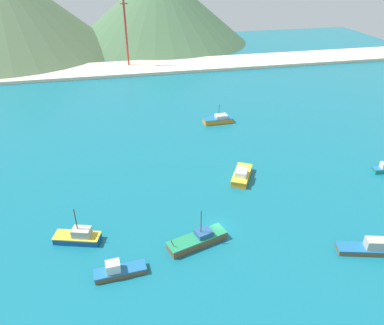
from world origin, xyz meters
TOP-DOWN VIEW (x-y plane):
  - ground at (0.00, 30.00)m, footprint 260.00×280.00m
  - fishing_boat_0 at (12.33, 43.86)m, footprint 8.15×3.48m
  - fishing_boat_1 at (-17.50, -7.00)m, footprint 7.86×2.83m
  - fishing_boat_2 at (-23.63, 1.80)m, footprint 8.03×4.77m
  - fishing_boat_3 at (-4.50, -2.99)m, footprint 10.50×5.64m
  - fishing_boat_6 at (22.18, -10.83)m, footprint 10.36×4.99m
  - fishing_boat_7 at (9.11, 14.43)m, footprint 6.79×8.74m
  - beach_strip at (0.00, 102.00)m, footprint 247.00×19.76m
  - hill_west at (-59.94, 142.57)m, footprint 97.46×97.46m
  - hill_central at (11.53, 152.86)m, footprint 90.37×90.37m
  - radio_tower at (-8.21, 105.49)m, footprint 2.97×2.38m

SIDE VIEW (x-z plane):
  - ground at x=0.00m, z-range -0.50..0.00m
  - beach_strip at x=0.00m, z-range 0.00..1.20m
  - fishing_boat_1 at x=-17.50m, z-range -0.46..2.09m
  - fishing_boat_3 at x=-4.50m, z-range -2.39..4.05m
  - fishing_boat_0 at x=12.33m, z-range -1.78..3.57m
  - fishing_boat_6 at x=22.18m, z-range -0.38..2.19m
  - fishing_boat_7 at x=9.11m, z-range -0.34..2.26m
  - fishing_boat_2 at x=-23.63m, z-range -2.35..4.30m
  - radio_tower at x=-8.21m, z-range 0.30..30.02m
  - hill_central at x=11.53m, z-range 0.00..35.55m
  - hill_west at x=-59.94m, z-range 0.00..39.51m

